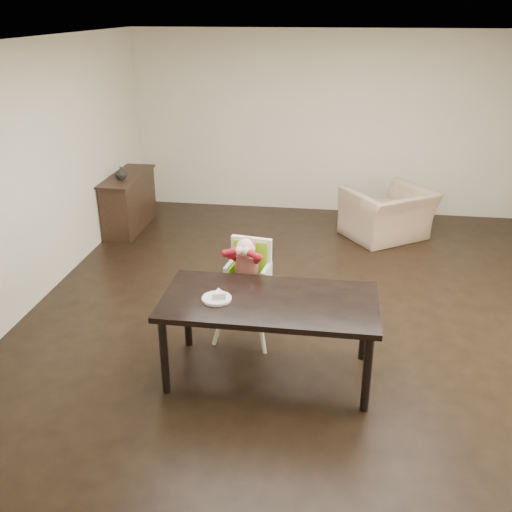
% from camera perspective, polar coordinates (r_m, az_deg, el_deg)
% --- Properties ---
extents(ground, '(7.00, 7.00, 0.00)m').
position_cam_1_polar(ground, '(6.00, 5.68, -6.24)').
color(ground, black).
rests_on(ground, ground).
extents(room_walls, '(6.02, 7.02, 2.71)m').
position_cam_1_polar(room_walls, '(5.32, 6.49, 11.34)').
color(room_walls, beige).
rests_on(room_walls, ground).
extents(dining_table, '(1.80, 0.90, 0.75)m').
position_cam_1_polar(dining_table, '(4.79, 1.34, -5.17)').
color(dining_table, black).
rests_on(dining_table, ground).
extents(high_chair, '(0.49, 0.49, 1.04)m').
position_cam_1_polar(high_chair, '(5.36, -0.86, -1.12)').
color(high_chair, white).
rests_on(high_chair, ground).
extents(plate, '(0.29, 0.29, 0.07)m').
position_cam_1_polar(plate, '(4.74, -3.88, -4.12)').
color(plate, white).
rests_on(plate, dining_table).
extents(armchair, '(1.28, 1.19, 0.94)m').
position_cam_1_polar(armchair, '(8.06, 13.09, 4.94)').
color(armchair, tan).
rests_on(armchair, ground).
extents(sideboard, '(0.44, 1.26, 0.79)m').
position_cam_1_polar(sideboard, '(8.44, -12.58, 5.32)').
color(sideboard, black).
rests_on(sideboard, ground).
extents(vase, '(0.20, 0.21, 0.16)m').
position_cam_1_polar(vase, '(8.13, -13.35, 8.06)').
color(vase, '#99999E').
rests_on(vase, sideboard).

